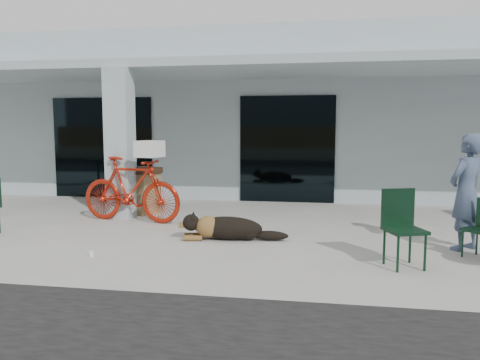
% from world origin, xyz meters
% --- Properties ---
extents(ground, '(80.00, 80.00, 0.00)m').
position_xyz_m(ground, '(0.00, 0.00, 0.00)').
color(ground, '#B8B6AE').
rests_on(ground, ground).
extents(building, '(22.00, 7.00, 4.50)m').
position_xyz_m(building, '(0.00, 8.50, 2.25)').
color(building, '#B0C0C7').
rests_on(building, ground).
extents(storefront_glass_left, '(2.80, 0.06, 2.70)m').
position_xyz_m(storefront_glass_left, '(-3.20, 4.98, 1.35)').
color(storefront_glass_left, black).
rests_on(storefront_glass_left, ground).
extents(storefront_glass_right, '(2.40, 0.06, 2.70)m').
position_xyz_m(storefront_glass_right, '(1.80, 4.98, 1.35)').
color(storefront_glass_right, black).
rests_on(storefront_glass_right, ground).
extents(column, '(0.50, 0.50, 3.12)m').
position_xyz_m(column, '(-1.50, 2.30, 1.56)').
color(column, '#B0C0C7').
rests_on(column, ground).
extents(overhang, '(22.00, 2.80, 0.18)m').
position_xyz_m(overhang, '(0.00, 3.60, 3.21)').
color(overhang, '#B0C0C7').
rests_on(overhang, column).
extents(bicycle, '(2.26, 0.96, 1.32)m').
position_xyz_m(bicycle, '(-1.12, 1.90, 0.66)').
color(bicycle, '#AC200D').
rests_on(bicycle, ground).
extents(laundry_basket, '(0.49, 0.60, 0.32)m').
position_xyz_m(laundry_basket, '(-0.68, 1.83, 1.48)').
color(laundry_basket, white).
rests_on(laundry_basket, bicycle).
extents(dog, '(1.42, 0.70, 0.45)m').
position_xyz_m(dog, '(1.10, 0.70, 0.23)').
color(dog, black).
rests_on(dog, ground).
extents(cup_near_dog, '(0.09, 0.09, 0.09)m').
position_xyz_m(cup_near_dog, '(-0.68, -0.67, 0.04)').
color(cup_near_dog, white).
rests_on(cup_near_dog, ground).
extents(cafe_chair_far_a, '(0.62, 0.65, 1.06)m').
position_xyz_m(cafe_chair_far_a, '(3.77, -0.47, 0.53)').
color(cafe_chair_far_a, black).
rests_on(cafe_chair_far_a, ground).
extents(cafe_chair_far_b, '(0.57, 0.57, 0.86)m').
position_xyz_m(cafe_chair_far_b, '(4.92, 0.18, 0.43)').
color(cafe_chair_far_b, black).
rests_on(cafe_chair_far_b, ground).
extents(person, '(0.78, 0.76, 1.81)m').
position_xyz_m(person, '(4.85, 0.66, 0.90)').
color(person, '#3F4F6B').
rests_on(person, ground).
extents(trash_receptacle, '(0.79, 0.79, 1.03)m').
position_xyz_m(trash_receptacle, '(-1.20, 2.80, 0.51)').
color(trash_receptacle, olive).
rests_on(trash_receptacle, ground).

